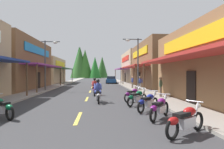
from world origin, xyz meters
TOP-DOWN VIEW (x-y plane):
  - ground at (0.00, 32.84)m, footprint 9.10×95.69m
  - sidewalk_left at (-5.57, 32.84)m, footprint 2.04×95.69m
  - sidewalk_right at (5.57, 32.84)m, footprint 2.04×95.69m
  - centerline_dashes at (0.00, 38.21)m, footprint 0.16×73.83m
  - storefront_left_middle at (-9.59, 24.59)m, footprint 7.87×12.95m
  - storefront_left_far at (-10.50, 38.24)m, footprint 9.71×11.56m
  - storefront_right_middle at (9.78, 26.47)m, footprint 8.26×12.63m
  - storefront_right_far at (10.68, 40.49)m, footprint 10.04×13.43m
  - streetlamp_left at (-4.64, 21.64)m, footprint 1.99×0.30m
  - streetlamp_right at (4.64, 19.71)m, footprint 1.99×0.30m
  - motorcycle_parked_right_0 at (3.62, 6.24)m, footprint 1.82×1.29m
  - motorcycle_parked_right_1 at (3.50, 8.40)m, footprint 1.41×1.74m
  - motorcycle_parked_right_2 at (3.43, 10.05)m, footprint 1.53×1.63m
  - motorcycle_parked_right_3 at (3.23, 11.83)m, footprint 1.58×1.59m
  - motorcycle_parked_right_4 at (3.29, 13.55)m, footprint 1.56×1.61m
  - motorcycle_parked_left_3 at (-3.32, 8.97)m, footprint 1.72×1.43m
  - rider_cruising_lead at (0.85, 13.17)m, footprint 0.60×2.14m
  - rider_cruising_trailing at (0.54, 17.27)m, footprint 0.60×2.14m
  - pedestrian_by_shop at (5.79, 15.07)m, footprint 0.41×0.50m
  - pedestrian_browsing at (5.13, 23.92)m, footprint 0.32×0.56m
  - pedestrian_waiting at (5.52, 21.30)m, footprint 0.55×0.36m
  - parked_car_curbside at (3.35, 37.48)m, footprint 2.21×4.37m
  - treeline_backdrop at (-4.98, 81.67)m, footprint 16.38×11.40m

SIDE VIEW (x-z plane):
  - ground at x=0.00m, z-range -0.10..0.00m
  - centerline_dashes at x=0.00m, z-range 0.00..0.01m
  - sidewalk_left at x=-5.57m, z-range 0.00..0.12m
  - sidewalk_right at x=5.57m, z-range 0.00..0.12m
  - motorcycle_parked_right_0 at x=3.62m, z-range -0.03..1.01m
  - motorcycle_parked_right_1 at x=3.50m, z-range -0.03..1.01m
  - motorcycle_parked_right_2 at x=3.43m, z-range -0.03..1.01m
  - motorcycle_parked_right_3 at x=3.23m, z-range -0.03..1.01m
  - motorcycle_parked_right_4 at x=3.29m, z-range -0.03..1.01m
  - motorcycle_parked_left_3 at x=-3.32m, z-range -0.03..1.01m
  - rider_cruising_lead at x=0.85m, z-range -0.13..1.44m
  - rider_cruising_trailing at x=0.54m, z-range -0.13..1.44m
  - parked_car_curbside at x=3.35m, z-range -0.01..1.39m
  - pedestrian_browsing at x=5.13m, z-range 0.12..1.71m
  - pedestrian_waiting at x=5.52m, z-range 0.13..1.76m
  - pedestrian_by_shop at x=5.79m, z-range 0.13..1.78m
  - storefront_left_far at x=-10.50m, z-range 0.00..4.89m
  - storefront_left_middle at x=-9.59m, z-range 0.00..6.09m
  - storefront_right_middle at x=9.78m, z-range 0.00..6.16m
  - storefront_right_far at x=10.68m, z-range 0.00..6.44m
  - streetlamp_left at x=-4.64m, z-range 0.88..6.42m
  - streetlamp_right at x=4.64m, z-range 0.89..6.44m
  - treeline_backdrop at x=-4.98m, z-range -0.72..12.82m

